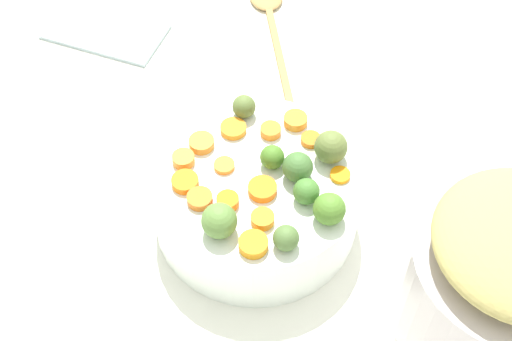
% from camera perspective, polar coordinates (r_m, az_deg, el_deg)
% --- Properties ---
extents(tabletop, '(2.40, 2.40, 0.02)m').
position_cam_1_polar(tabletop, '(0.95, 2.36, -4.09)').
color(tabletop, white).
rests_on(tabletop, ground).
extents(serving_bowl_carrots, '(0.26, 0.26, 0.09)m').
position_cam_1_polar(serving_bowl_carrots, '(0.90, 0.00, -2.17)').
color(serving_bowl_carrots, white).
rests_on(serving_bowl_carrots, tabletop).
extents(metal_pot, '(0.21, 0.21, 0.15)m').
position_cam_1_polar(metal_pot, '(0.84, 18.72, -9.15)').
color(metal_pot, '#BEB4B8').
rests_on(metal_pot, tabletop).
extents(carrot_slice_0, '(0.04, 0.04, 0.01)m').
position_cam_1_polar(carrot_slice_0, '(0.89, -4.36, 2.21)').
color(carrot_slice_0, orange).
rests_on(carrot_slice_0, serving_bowl_carrots).
extents(carrot_slice_1, '(0.03, 0.03, 0.01)m').
position_cam_1_polar(carrot_slice_1, '(0.82, 0.53, -3.88)').
color(carrot_slice_1, orange).
rests_on(carrot_slice_1, serving_bowl_carrots).
extents(carrot_slice_2, '(0.04, 0.04, 0.01)m').
position_cam_1_polar(carrot_slice_2, '(0.84, -4.51, -2.26)').
color(carrot_slice_2, orange).
rests_on(carrot_slice_2, serving_bowl_carrots).
extents(carrot_slice_3, '(0.03, 0.03, 0.01)m').
position_cam_1_polar(carrot_slice_3, '(0.90, 1.17, 3.19)').
color(carrot_slice_3, orange).
rests_on(carrot_slice_3, serving_bowl_carrots).
extents(carrot_slice_4, '(0.04, 0.04, 0.01)m').
position_cam_1_polar(carrot_slice_4, '(0.80, -0.21, -5.90)').
color(carrot_slice_4, orange).
rests_on(carrot_slice_4, serving_bowl_carrots).
extents(carrot_slice_5, '(0.04, 0.04, 0.01)m').
position_cam_1_polar(carrot_slice_5, '(0.91, 3.17, 4.01)').
color(carrot_slice_5, orange).
rests_on(carrot_slice_5, serving_bowl_carrots).
extents(carrot_slice_6, '(0.03, 0.03, 0.01)m').
position_cam_1_polar(carrot_slice_6, '(0.87, -2.55, 0.40)').
color(carrot_slice_6, orange).
rests_on(carrot_slice_6, serving_bowl_carrots).
extents(carrot_slice_7, '(0.05, 0.05, 0.01)m').
position_cam_1_polar(carrot_slice_7, '(0.84, 0.52, -1.49)').
color(carrot_slice_7, orange).
rests_on(carrot_slice_7, serving_bowl_carrots).
extents(carrot_slice_8, '(0.03, 0.03, 0.01)m').
position_cam_1_polar(carrot_slice_8, '(0.83, -2.27, -2.46)').
color(carrot_slice_8, orange).
rests_on(carrot_slice_8, serving_bowl_carrots).
extents(carrot_slice_9, '(0.04, 0.04, 0.01)m').
position_cam_1_polar(carrot_slice_9, '(0.90, -1.82, 3.36)').
color(carrot_slice_9, orange).
rests_on(carrot_slice_9, serving_bowl_carrots).
extents(carrot_slice_10, '(0.05, 0.05, 0.01)m').
position_cam_1_polar(carrot_slice_10, '(0.85, -5.68, -0.91)').
color(carrot_slice_10, orange).
rests_on(carrot_slice_10, serving_bowl_carrots).
extents(carrot_slice_11, '(0.03, 0.03, 0.01)m').
position_cam_1_polar(carrot_slice_11, '(0.87, -5.81, 0.91)').
color(carrot_slice_11, orange).
rests_on(carrot_slice_11, serving_bowl_carrots).
extents(carrot_slice_12, '(0.03, 0.03, 0.01)m').
position_cam_1_polar(carrot_slice_12, '(0.90, 4.39, 2.48)').
color(carrot_slice_12, orange).
rests_on(carrot_slice_12, serving_bowl_carrots).
extents(carrot_slice_13, '(0.03, 0.03, 0.01)m').
position_cam_1_polar(carrot_slice_13, '(0.86, 6.73, -0.36)').
color(carrot_slice_13, orange).
rests_on(carrot_slice_13, serving_bowl_carrots).
extents(brussels_sprout_0, '(0.04, 0.04, 0.04)m').
position_cam_1_polar(brussels_sprout_0, '(0.80, -2.95, -4.03)').
color(brussels_sprout_0, '#5B833C').
rests_on(brussels_sprout_0, serving_bowl_carrots).
extents(brussels_sprout_1, '(0.03, 0.03, 0.03)m').
position_cam_1_polar(brussels_sprout_1, '(0.79, 2.41, -5.40)').
color(brussels_sprout_1, '#4F7038').
rests_on(brussels_sprout_1, serving_bowl_carrots).
extents(brussels_sprout_2, '(0.03, 0.03, 0.03)m').
position_cam_1_polar(brussels_sprout_2, '(0.83, 4.04, -1.67)').
color(brussels_sprout_2, '#437830').
rests_on(brussels_sprout_2, serving_bowl_carrots).
extents(brussels_sprout_3, '(0.04, 0.04, 0.04)m').
position_cam_1_polar(brussels_sprout_3, '(0.85, 3.38, 0.44)').
color(brussels_sprout_3, '#436E34').
rests_on(brussels_sprout_3, serving_bowl_carrots).
extents(brussels_sprout_4, '(0.04, 0.04, 0.04)m').
position_cam_1_polar(brussels_sprout_4, '(0.81, 5.87, -3.07)').
color(brussels_sprout_4, '#4F812C').
rests_on(brussels_sprout_4, serving_bowl_carrots).
extents(brussels_sprout_5, '(0.03, 0.03, 0.03)m').
position_cam_1_polar(brussels_sprout_5, '(0.86, 1.31, 1.07)').
color(brussels_sprout_5, '#467624').
rests_on(brussels_sprout_5, serving_bowl_carrots).
extents(brussels_sprout_6, '(0.03, 0.03, 0.03)m').
position_cam_1_polar(brussels_sprout_6, '(0.91, -0.96, 5.12)').
color(brussels_sprout_6, '#596E34').
rests_on(brussels_sprout_6, serving_bowl_carrots).
extents(brussels_sprout_7, '(0.04, 0.04, 0.04)m').
position_cam_1_polar(brussels_sprout_7, '(0.87, 5.99, 1.88)').
color(brussels_sprout_7, olive).
rests_on(brussels_sprout_7, serving_bowl_carrots).
extents(wooden_spoon, '(0.15, 0.33, 0.01)m').
position_cam_1_polar(wooden_spoon, '(1.20, 1.19, 12.06)').
color(wooden_spoon, '#A98149').
rests_on(wooden_spoon, tabletop).
extents(dish_towel, '(0.20, 0.13, 0.01)m').
position_cam_1_polar(dish_towel, '(1.20, -11.92, 10.78)').
color(dish_towel, '#A0B3B9').
rests_on(dish_towel, tabletop).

